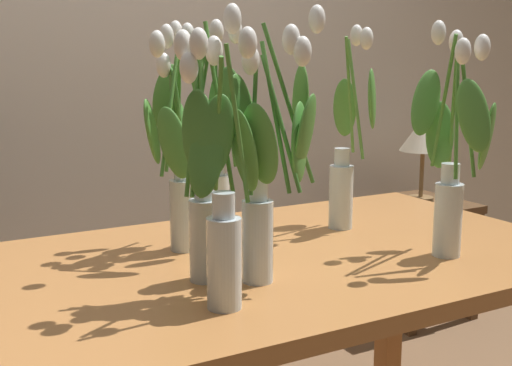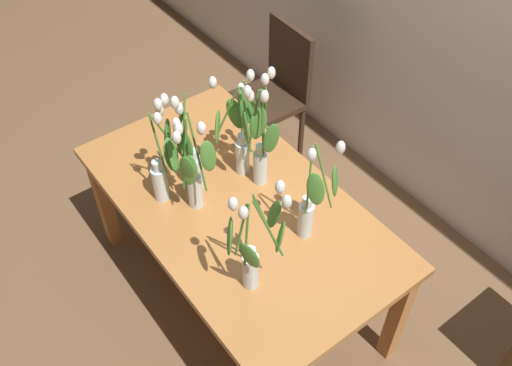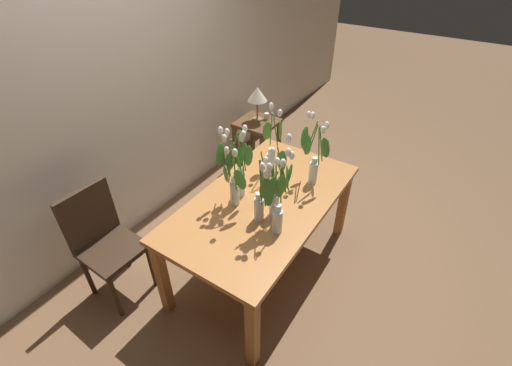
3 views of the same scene
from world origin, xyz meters
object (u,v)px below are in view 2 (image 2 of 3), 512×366
object	(u,v)px
tulip_vase_2	(183,153)
tulip_vase_5	(258,142)
tulip_vase_0	(192,174)
tulip_vase_4	(255,250)
tulip_vase_1	(243,134)
dining_table	(237,216)
tulip_vase_6	(164,169)
dining_chair	(276,87)
tulip_vase_3	(312,206)

from	to	relation	value
tulip_vase_2	tulip_vase_5	xyz separation A→B (m)	(0.15, 0.31, 0.01)
tulip_vase_0	tulip_vase_2	xyz separation A→B (m)	(-0.13, 0.04, -0.00)
tulip_vase_2	tulip_vase_4	size ratio (longest dim) A/B	1.03
tulip_vase_1	tulip_vase_4	xyz separation A→B (m)	(0.56, -0.35, -0.00)
tulip_vase_1	tulip_vase_4	size ratio (longest dim) A/B	1.01
dining_table	tulip_vase_6	bearing A→B (deg)	-134.23
tulip_vase_1	dining_chair	bearing A→B (deg)	131.85
dining_table	tulip_vase_6	distance (m)	0.42
tulip_vase_4	tulip_vase_5	world-z (taller)	tulip_vase_5
tulip_vase_0	tulip_vase_6	bearing A→B (deg)	-158.28
tulip_vase_2	tulip_vase_1	bearing A→B (deg)	78.74
dining_table	tulip_vase_1	distance (m)	0.39
tulip_vase_4	dining_chair	world-z (taller)	tulip_vase_4
tulip_vase_5	dining_chair	distance (m)	1.13
tulip_vase_0	tulip_vase_2	bearing A→B (deg)	163.45
tulip_vase_3	tulip_vase_5	size ratio (longest dim) A/B	1.00
tulip_vase_3	dining_chair	distance (m)	1.43
dining_table	tulip_vase_2	bearing A→B (deg)	-148.01
dining_table	tulip_vase_5	distance (m)	0.38
tulip_vase_4	tulip_vase_5	distance (m)	0.60
tulip_vase_4	tulip_vase_6	world-z (taller)	tulip_vase_4
tulip_vase_1	dining_chair	distance (m)	1.08
tulip_vase_5	dining_chair	world-z (taller)	tulip_vase_5
tulip_vase_3	tulip_vase_5	world-z (taller)	tulip_vase_5
dining_table	tulip_vase_0	size ratio (longest dim) A/B	2.71
tulip_vase_0	tulip_vase_1	bearing A→B (deg)	103.13
tulip_vase_1	tulip_vase_5	bearing A→B (deg)	10.53
tulip_vase_0	tulip_vase_5	xyz separation A→B (m)	(0.02, 0.35, 0.01)
tulip_vase_1	tulip_vase_5	distance (m)	0.10
tulip_vase_4	dining_chair	bearing A→B (deg)	138.27
tulip_vase_3	tulip_vase_0	bearing A→B (deg)	-143.53
tulip_vase_2	tulip_vase_4	world-z (taller)	tulip_vase_2
tulip_vase_0	tulip_vase_3	distance (m)	0.53
dining_table	dining_chair	bearing A→B (deg)	132.47
dining_chair	tulip_vase_6	bearing A→B (deg)	-62.35
tulip_vase_4	dining_chair	xyz separation A→B (m)	(-1.21, 1.08, -0.45)
tulip_vase_1	tulip_vase_5	world-z (taller)	same
tulip_vase_4	tulip_vase_5	size ratio (longest dim) A/B	0.99
tulip_vase_0	tulip_vase_1	xyz separation A→B (m)	(-0.08, 0.33, -0.00)
dining_table	tulip_vase_3	bearing A→B (deg)	22.23
tulip_vase_2	dining_chair	world-z (taller)	tulip_vase_2
tulip_vase_1	tulip_vase_5	size ratio (longest dim) A/B	1.00
tulip_vase_6	tulip_vase_2	bearing A→B (deg)	83.35
dining_table	tulip_vase_4	xyz separation A→B (m)	(0.41, -0.20, 0.32)
tulip_vase_3	tulip_vase_4	bearing A→B (deg)	-79.94
tulip_vase_2	tulip_vase_5	size ratio (longest dim) A/B	1.02
tulip_vase_0	tulip_vase_4	bearing A→B (deg)	-3.18
tulip_vase_3	tulip_vase_6	world-z (taller)	tulip_vase_3
tulip_vase_0	tulip_vase_1	world-z (taller)	tulip_vase_0
tulip_vase_1	dining_chair	size ratio (longest dim) A/B	0.62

